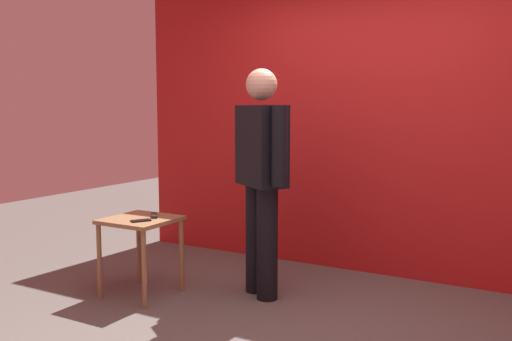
% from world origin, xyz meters
% --- Properties ---
extents(ground_plane, '(12.00, 12.00, 0.00)m').
position_xyz_m(ground_plane, '(0.00, 0.00, 0.00)').
color(ground_plane, '#59544F').
extents(back_wall_red, '(4.76, 0.12, 2.69)m').
position_xyz_m(back_wall_red, '(0.00, 1.68, 1.34)').
color(back_wall_red, '#B21B1B').
rests_on(back_wall_red, ground_plane).
extents(standing_person, '(0.63, 0.48, 1.74)m').
position_xyz_m(standing_person, '(-0.56, 0.65, 0.98)').
color(standing_person, black).
rests_on(standing_person, ground_plane).
extents(side_table, '(0.50, 0.50, 0.61)m').
position_xyz_m(side_table, '(-1.38, 0.19, 0.51)').
color(side_table, olive).
rests_on(side_table, ground_plane).
extents(cell_phone, '(0.13, 0.16, 0.01)m').
position_xyz_m(cell_phone, '(-1.29, 0.10, 0.61)').
color(cell_phone, black).
rests_on(cell_phone, side_table).
extents(tv_remote, '(0.15, 0.16, 0.02)m').
position_xyz_m(tv_remote, '(-1.32, 0.29, 0.62)').
color(tv_remote, black).
rests_on(tv_remote, side_table).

